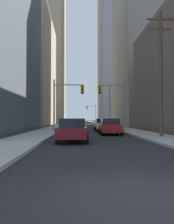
{
  "coord_description": "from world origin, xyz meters",
  "views": [
    {
      "loc": [
        -1.24,
        -4.46,
        1.5
      ],
      "look_at": [
        0.0,
        28.96,
        2.48
      ],
      "focal_mm": 37.1,
      "sensor_mm": 36.0,
      "label": 1
    }
  ],
  "objects_px": {
    "traffic_signal_near_left": "(67,97)",
    "traffic_signal_near_right": "(113,97)",
    "sedan_red": "(110,126)",
    "sedan_maroon": "(73,130)",
    "sedan_white": "(102,125)",
    "traffic_signal_far_right": "(92,110)"
  },
  "relations": [
    {
      "from": "sedan_maroon",
      "to": "sedan_white",
      "type": "height_order",
      "value": "same"
    },
    {
      "from": "traffic_signal_near_right",
      "to": "sedan_white",
      "type": "bearing_deg",
      "value": 119.74
    },
    {
      "from": "sedan_maroon",
      "to": "traffic_signal_far_right",
      "type": "xyz_separation_m",
      "value": [
        4.4,
        54.94,
        3.23
      ]
    },
    {
      "from": "sedan_red",
      "to": "traffic_signal_near_left",
      "type": "height_order",
      "value": "traffic_signal_near_left"
    },
    {
      "from": "sedan_red",
      "to": "traffic_signal_near_left",
      "type": "relative_size",
      "value": 0.71
    },
    {
      "from": "traffic_signal_near_right",
      "to": "traffic_signal_far_right",
      "type": "bearing_deg",
      "value": 89.95
    },
    {
      "from": "sedan_maroon",
      "to": "traffic_signal_near_left",
      "type": "distance_m",
      "value": 11.97
    },
    {
      "from": "sedan_maroon",
      "to": "traffic_signal_far_right",
      "type": "distance_m",
      "value": 55.21
    },
    {
      "from": "sedan_maroon",
      "to": "sedan_white",
      "type": "distance_m",
      "value": 13.69
    },
    {
      "from": "sedan_maroon",
      "to": "sedan_red",
      "type": "distance_m",
      "value": 7.43
    },
    {
      "from": "traffic_signal_near_left",
      "to": "sedan_maroon",
      "type": "bearing_deg",
      "value": -85.41
    },
    {
      "from": "sedan_white",
      "to": "traffic_signal_near_left",
      "type": "height_order",
      "value": "traffic_signal_near_left"
    },
    {
      "from": "sedan_white",
      "to": "traffic_signal_near_right",
      "type": "relative_size",
      "value": 0.7
    },
    {
      "from": "sedan_white",
      "to": "sedan_red",
      "type": "bearing_deg",
      "value": -89.87
    },
    {
      "from": "sedan_red",
      "to": "traffic_signal_far_right",
      "type": "distance_m",
      "value": 48.42
    },
    {
      "from": "traffic_signal_near_right",
      "to": "traffic_signal_far_right",
      "type": "distance_m",
      "value": 43.46
    },
    {
      "from": "sedan_red",
      "to": "traffic_signal_near_right",
      "type": "xyz_separation_m",
      "value": [
        1.01,
        4.84,
        3.24
      ]
    },
    {
      "from": "sedan_maroon",
      "to": "sedan_red",
      "type": "relative_size",
      "value": 1.0
    },
    {
      "from": "traffic_signal_near_left",
      "to": "traffic_signal_near_right",
      "type": "relative_size",
      "value": 1.0
    },
    {
      "from": "sedan_white",
      "to": "traffic_signal_far_right",
      "type": "height_order",
      "value": "traffic_signal_far_right"
    },
    {
      "from": "sedan_maroon",
      "to": "sedan_white",
      "type": "xyz_separation_m",
      "value": [
        3.33,
        13.28,
        0.0
      ]
    },
    {
      "from": "traffic_signal_near_right",
      "to": "traffic_signal_far_right",
      "type": "xyz_separation_m",
      "value": [
        0.04,
        43.46,
        -0.0
      ]
    }
  ]
}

